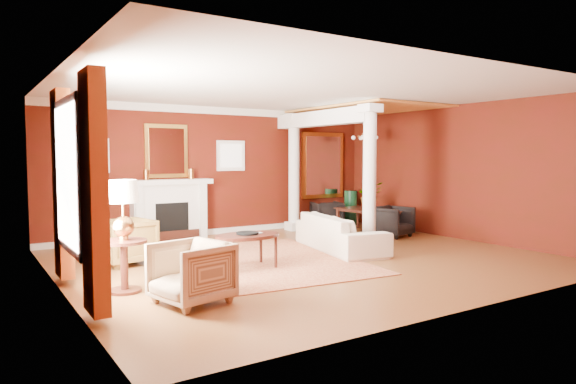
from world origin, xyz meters
TOP-DOWN VIEW (x-y plane):
  - ground at (0.00, 0.00)m, footprint 8.00×8.00m
  - room_shell at (0.00, 0.00)m, footprint 8.04×7.04m
  - fireplace at (-1.30, 3.32)m, footprint 1.85×0.42m
  - overmantel_mirror at (-1.30, 3.45)m, footprint 0.95×0.07m
  - flank_window_left at (-2.85, 3.46)m, footprint 0.70×0.07m
  - flank_window_right at (0.25, 3.46)m, footprint 0.70×0.07m
  - left_window at (-3.89, -0.60)m, footprint 0.21×2.55m
  - column_front at (1.70, 0.30)m, footprint 0.36×0.36m
  - column_back at (1.70, 3.00)m, footprint 0.36×0.36m
  - header_beam at (1.70, 1.90)m, footprint 0.30×3.20m
  - amber_ceiling at (2.85, 1.75)m, footprint 2.30×3.40m
  - dining_mirror at (2.90, 3.45)m, footprint 1.30×0.07m
  - chandelier at (2.90, 1.80)m, footprint 0.60×0.62m
  - crown_trim at (0.00, 3.46)m, footprint 8.00×0.08m
  - base_trim at (0.00, 3.46)m, footprint 8.00×0.08m
  - rug at (-0.73, 0.20)m, footprint 3.19×4.03m
  - sofa at (0.99, 0.32)m, footprint 1.11×2.38m
  - armchair_leopard at (-2.82, 1.22)m, footprint 0.91×0.95m
  - armchair_stripe at (-2.76, -1.50)m, footprint 0.92×0.96m
  - coffee_table at (-1.26, -0.15)m, footprint 1.09×1.09m
  - coffee_book at (-1.23, -0.17)m, footprint 0.18×0.09m
  - side_table at (-3.30, -0.54)m, footprint 0.59×0.59m
  - dining_table at (3.03, 1.73)m, footprint 0.74×1.62m
  - dining_chair_near at (2.99, 0.96)m, footprint 0.87×0.83m
  - dining_chair_far at (2.69, 3.00)m, footprint 0.86×0.83m
  - green_urn at (3.47, 3.00)m, footprint 0.38×0.38m
  - potted_plant at (2.97, 1.71)m, footprint 0.74×0.78m

SIDE VIEW (x-z plane):
  - ground at x=0.00m, z-range 0.00..0.00m
  - rug at x=-0.73m, z-range 0.00..0.02m
  - base_trim at x=0.00m, z-range 0.00..0.12m
  - green_urn at x=3.47m, z-range -0.10..0.81m
  - dining_chair_far at x=2.69m, z-range 0.00..0.72m
  - dining_chair_near at x=2.99m, z-range 0.00..0.75m
  - armchair_leopard at x=-2.82m, z-range 0.00..0.83m
  - armchair_stripe at x=-2.76m, z-range 0.00..0.83m
  - dining_table at x=3.03m, z-range 0.00..0.87m
  - sofa at x=0.99m, z-range 0.00..0.90m
  - coffee_table at x=-1.26m, z-range 0.23..0.78m
  - fireplace at x=-1.30m, z-range 0.00..1.29m
  - coffee_book at x=-1.23m, z-range 0.55..0.80m
  - side_table at x=-3.30m, z-range 0.25..1.74m
  - potted_plant at x=2.97m, z-range 0.87..1.38m
  - left_window at x=-3.89m, z-range 0.12..2.72m
  - column_front at x=1.70m, z-range 0.03..2.83m
  - column_back at x=1.70m, z-range 0.03..2.83m
  - dining_mirror at x=2.90m, z-range 0.70..2.40m
  - flank_window_left at x=-2.85m, z-range 1.45..2.15m
  - flank_window_right at x=0.25m, z-range 1.45..2.15m
  - overmantel_mirror at x=-1.30m, z-range 1.33..2.47m
  - room_shell at x=0.00m, z-range 0.56..3.48m
  - chandelier at x=2.90m, z-range 1.87..2.62m
  - header_beam at x=1.70m, z-range 2.46..2.78m
  - crown_trim at x=0.00m, z-range 2.74..2.90m
  - amber_ceiling at x=2.85m, z-range 2.85..2.89m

